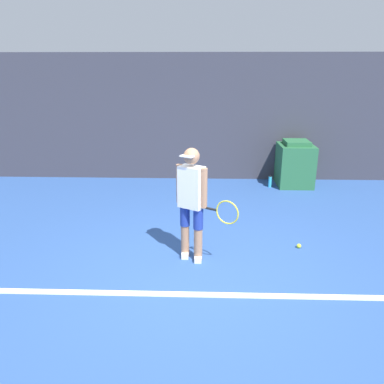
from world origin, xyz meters
The scene contains 7 objects.
ground_plane centered at (0.00, 0.00, 0.00)m, with size 24.00×24.00×0.00m, color #2D5193.
back_wall centered at (0.00, 4.67, 1.49)m, with size 24.00×0.10×2.97m.
court_baseline centered at (0.00, -0.45, 0.01)m, with size 21.60×0.10×0.01m.
tennis_player centered at (-0.10, 0.49, 0.90)m, with size 0.84×0.54×1.62m.
tennis_ball centered at (1.53, 0.86, 0.03)m, with size 0.07×0.07×0.07m.
covered_chair centered at (2.17, 4.15, 0.51)m, with size 0.78×0.84×1.06m.
water_bottle centered at (1.59, 3.96, 0.13)m, with size 0.08×0.08×0.27m.
Camera 1 is at (0.06, -4.37, 2.62)m, focal length 35.00 mm.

